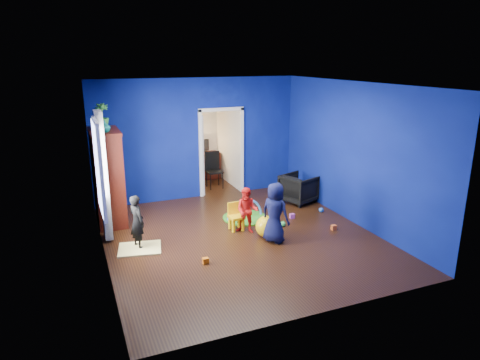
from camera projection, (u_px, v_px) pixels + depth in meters
name	position (u px, v px, depth m)	size (l,w,h in m)	color
floor	(241.00, 238.00, 8.26)	(5.00, 5.50, 0.01)	black
ceiling	(241.00, 84.00, 7.45)	(5.00, 5.50, 0.01)	white
wall_back	(198.00, 139.00, 10.30)	(5.00, 0.02, 2.90)	navy
wall_front	(323.00, 214.00, 5.41)	(5.00, 0.02, 2.90)	navy
wall_left	(99.00, 179.00, 6.95)	(0.02, 5.50, 2.90)	navy
wall_right	(354.00, 154.00, 8.76)	(0.02, 5.50, 2.90)	navy
alcove	(210.00, 139.00, 11.35)	(1.00, 1.75, 2.50)	silver
armchair	(299.00, 188.00, 10.18)	(0.73, 0.75, 0.68)	black
child_black	(137.00, 222.00, 7.70)	(0.36, 0.24, 1.00)	black
child_navy	(275.00, 213.00, 7.94)	(0.56, 0.36, 1.15)	#0F1339
toddler_red	(247.00, 210.00, 8.38)	(0.45, 0.35, 0.92)	red
vase	(105.00, 126.00, 8.21)	(0.22, 0.22, 0.23)	#0C6466
potted_plant	(102.00, 116.00, 8.64)	(0.28, 0.28, 0.50)	green
tv_armoire	(108.00, 177.00, 8.78)	(0.58, 1.14, 1.96)	#381309
crt_tv	(110.00, 175.00, 8.79)	(0.46, 0.70, 0.54)	silver
yellow_blanket	(140.00, 249.00, 7.74)	(0.75, 0.60, 0.03)	#F2E07A
hopper_ball	(266.00, 226.00, 8.24)	(0.42, 0.42, 0.42)	yellow
kid_chair	(236.00, 218.00, 8.57)	(0.28, 0.28, 0.50)	yellow
play_mat	(245.00, 218.00, 9.25)	(0.95, 0.95, 0.03)	green
toy_arch	(245.00, 217.00, 9.24)	(0.85, 0.85, 0.05)	#3F8CD8
window_left	(98.00, 168.00, 7.24)	(0.03, 0.95, 1.55)	white
curtain	(103.00, 176.00, 7.85)	(0.14, 0.42, 2.40)	slate
doorway	(221.00, 153.00, 10.63)	(1.16, 0.10, 2.10)	white
study_desk	(204.00, 166.00, 12.16)	(0.88, 0.44, 0.75)	#3D140A
desk_monitor	(202.00, 145.00, 12.11)	(0.40, 0.05, 0.32)	black
desk_lamp	(193.00, 147.00, 11.96)	(0.14, 0.14, 0.14)	#FFD88C
folding_chair	(215.00, 171.00, 11.28)	(0.40, 0.40, 0.92)	black
book_shelf	(201.00, 107.00, 11.80)	(0.88, 0.24, 0.04)	white
toy_0	(334.00, 227.00, 8.61)	(0.10, 0.08, 0.10)	orange
toy_1	(321.00, 210.00, 9.59)	(0.11, 0.11, 0.11)	blue
toy_2	(206.00, 261.00, 7.21)	(0.10, 0.08, 0.10)	orange
toy_3	(283.00, 224.00, 8.79)	(0.11, 0.11, 0.11)	green
toy_4	(292.00, 216.00, 9.23)	(0.10, 0.08, 0.10)	#C549AF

